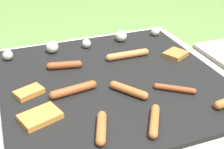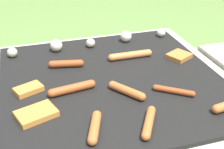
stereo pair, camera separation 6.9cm
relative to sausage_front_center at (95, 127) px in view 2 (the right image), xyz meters
name	(u,v)px [view 2 (the right image)]	position (x,y,z in m)	size (l,w,h in m)	color
grill	(112,124)	(0.15, 0.30, -0.24)	(0.99, 0.99, 0.45)	#B2AA9E
sausage_back_center	(149,122)	(0.17, -0.03, 0.00)	(0.10, 0.15, 0.03)	#B7602D
sausage_back_right	(72,88)	(-0.03, 0.25, 0.00)	(0.19, 0.05, 0.03)	#A34C23
sausage_front_right	(174,91)	(0.34, 0.13, 0.00)	(0.13, 0.10, 0.02)	#93421E
sausage_front_left	(66,64)	(-0.01, 0.45, 0.00)	(0.15, 0.06, 0.03)	#93421E
sausage_mid_left	(130,55)	(0.28, 0.45, 0.00)	(0.21, 0.03, 0.03)	#C6753D
sausage_front_center	(95,127)	(0.00, 0.00, 0.00)	(0.07, 0.15, 0.03)	#B7602D
sausage_back_left	(127,91)	(0.17, 0.17, 0.00)	(0.11, 0.14, 0.03)	#B7602D
bread_slice_left	(179,56)	(0.49, 0.39, -0.01)	(0.12, 0.12, 0.02)	#B27033
bread_slice_right	(29,89)	(-0.18, 0.30, -0.01)	(0.12, 0.10, 0.02)	#D18438
bread_slice_center	(36,114)	(-0.17, 0.13, -0.01)	(0.15, 0.13, 0.02)	#D18438
mushroom_row	(91,41)	(0.14, 0.63, 0.01)	(0.80, 0.07, 0.06)	beige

